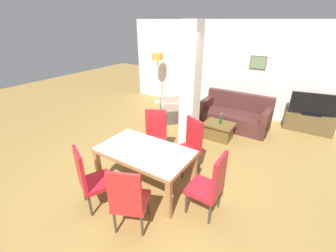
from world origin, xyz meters
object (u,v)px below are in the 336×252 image
(armchair, at_px, (178,110))
(dining_chair_head_right, at_px, (210,184))
(sofa, at_px, (235,116))
(coffee_table, at_px, (218,131))
(dining_chair_far_right, at_px, (189,144))
(dining_table, at_px, (145,157))
(tv_stand, at_px, (309,123))
(tv_screen, at_px, (314,105))
(floor_lamp, at_px, (158,61))
(bottle, at_px, (221,120))
(dining_chair_near_right, at_px, (129,199))
(dining_chair_near_left, at_px, (90,177))
(dining_chair_far_left, at_px, (155,134))

(armchair, bearing_deg, dining_chair_head_right, 174.38)
(sofa, relative_size, coffee_table, 2.53)
(dining_chair_far_right, bearing_deg, armchair, -29.89)
(sofa, height_order, armchair, sofa)
(dining_table, relative_size, coffee_table, 2.23)
(sofa, bearing_deg, tv_stand, -156.09)
(sofa, height_order, tv_screen, tv_screen)
(dining_chair_head_right, height_order, tv_stand, dining_chair_head_right)
(dining_chair_far_right, bearing_deg, dining_table, 90.00)
(dining_table, bearing_deg, floor_lamp, 122.17)
(sofa, bearing_deg, dining_chair_far_right, 86.45)
(floor_lamp, bearing_deg, coffee_table, -27.24)
(dining_chair_far_right, bearing_deg, bottle, -67.83)
(sofa, xyz_separation_m, tv_screen, (1.74, 0.77, 0.44))
(tv_stand, bearing_deg, dining_table, -119.53)
(dining_chair_near_right, height_order, floor_lamp, floor_lamp)
(dining_chair_far_right, height_order, dining_chair_near_left, same)
(dining_chair_far_left, xyz_separation_m, armchair, (-0.65, 2.02, -0.27))
(dining_table, distance_m, coffee_table, 2.42)
(armchair, bearing_deg, dining_chair_far_right, 171.87)
(dining_chair_far_right, relative_size, dining_chair_near_left, 1.00)
(dining_chair_head_right, relative_size, tv_screen, 0.95)
(dining_table, relative_size, dining_chair_near_left, 1.51)
(dining_table, bearing_deg, armchair, 109.91)
(dining_chair_near_left, distance_m, tv_stand, 5.55)
(dining_chair_near_right, bearing_deg, armchair, 86.48)
(tv_stand, xyz_separation_m, floor_lamp, (-4.68, -0.21, 1.20))
(dining_chair_far_right, height_order, tv_stand, dining_chair_far_right)
(dining_chair_far_right, height_order, armchair, dining_chair_far_right)
(dining_chair_far_left, relative_size, tv_stand, 0.91)
(dining_chair_near_right, xyz_separation_m, dining_chair_far_right, (0.00, 1.71, 0.00))
(sofa, bearing_deg, tv_screen, -156.09)
(dining_chair_far_left, height_order, coffee_table, dining_chair_far_left)
(dining_chair_far_left, bearing_deg, tv_stand, -155.02)
(dining_chair_far_right, height_order, floor_lamp, floor_lamp)
(dining_chair_near_right, distance_m, sofa, 4.12)
(dining_chair_head_right, bearing_deg, dining_chair_near_right, 137.10)
(dining_table, xyz_separation_m, dining_chair_far_right, (0.39, 0.85, -0.04))
(dining_chair_head_right, distance_m, tv_screen, 4.17)
(dining_chair_near_right, bearing_deg, dining_chair_far_right, 65.46)
(tv_screen, xyz_separation_m, floor_lamp, (-4.68, -0.21, 0.69))
(bottle, distance_m, floor_lamp, 3.34)
(floor_lamp, bearing_deg, dining_chair_near_left, -66.65)
(dining_chair_near_right, relative_size, tv_screen, 0.95)
(dining_chair_head_right, bearing_deg, coffee_table, 17.79)
(dining_chair_near_left, xyz_separation_m, bottle, (0.85, 3.19, -0.03))
(tv_stand, bearing_deg, floor_lamp, -177.39)
(bottle, bearing_deg, floor_lamp, 152.95)
(tv_screen, bearing_deg, dining_chair_far_left, 39.75)
(dining_chair_near_right, relative_size, tv_stand, 0.91)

